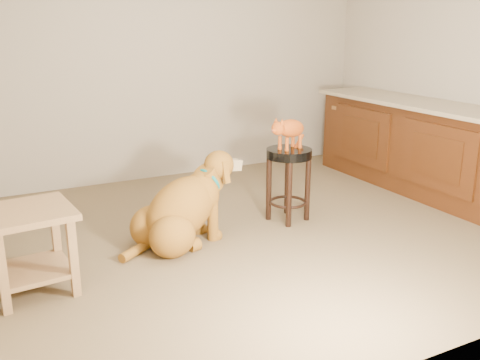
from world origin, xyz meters
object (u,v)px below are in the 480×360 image
golden_retriever (182,210)px  tabby_kitten (289,130)px  wood_stool (355,137)px  padded_stool (289,170)px  side_table (30,238)px

golden_retriever → tabby_kitten: bearing=-10.1°
wood_stool → padded_stool: bearing=-146.1°
side_table → tabby_kitten: 2.27m
wood_stool → side_table: bearing=-159.1°
wood_stool → tabby_kitten: (-1.63, -1.09, 0.43)m
padded_stool → tabby_kitten: 0.36m
padded_stool → wood_stool: 1.95m
padded_stool → tabby_kitten: bearing=-170.3°
golden_retriever → tabby_kitten: size_ratio=2.49×
side_table → golden_retriever: bearing=13.9°
padded_stool → wood_stool: size_ratio=0.85×
side_table → tabby_kitten: size_ratio=1.28×
tabby_kitten → wood_stool: bearing=18.3°
tabby_kitten → padded_stool: bearing=-5.7°
side_table → golden_retriever: golden_retriever is taller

